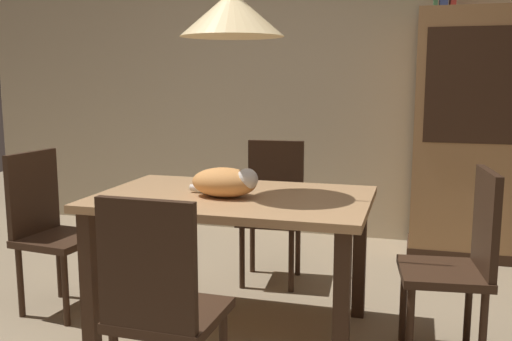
{
  "coord_description": "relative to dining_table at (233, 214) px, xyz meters",
  "views": [
    {
      "loc": [
        0.79,
        -2.19,
        1.35
      ],
      "look_at": [
        -0.04,
        0.75,
        0.85
      ],
      "focal_mm": 39.98,
      "sensor_mm": 36.0,
      "label": 1
    }
  ],
  "objects": [
    {
      "name": "back_wall",
      "position": [
        0.11,
        2.1,
        0.8
      ],
      "size": [
        6.4,
        0.1,
        2.9
      ],
      "primitive_type": "cube",
      "color": "beige",
      "rests_on": "ground"
    },
    {
      "name": "dining_table",
      "position": [
        0.0,
        0.0,
        0.0
      ],
      "size": [
        1.4,
        0.9,
        0.75
      ],
      "color": "tan",
      "rests_on": "ground"
    },
    {
      "name": "chair_left_side",
      "position": [
        -1.13,
        0.01,
        -0.14
      ],
      "size": [
        0.44,
        0.44,
        0.93
      ],
      "color": "#382316",
      "rests_on": "ground"
    },
    {
      "name": "chair_right_side",
      "position": [
        1.13,
        0.01,
        -0.14
      ],
      "size": [
        0.44,
        0.44,
        0.93
      ],
      "color": "#382316",
      "rests_on": "ground"
    },
    {
      "name": "chair_near_front",
      "position": [
        -0.0,
        -0.88,
        -0.14
      ],
      "size": [
        0.41,
        0.41,
        0.93
      ],
      "color": "#382316",
      "rests_on": "ground"
    },
    {
      "name": "chair_far_back",
      "position": [
        -0.01,
        0.88,
        -0.14
      ],
      "size": [
        0.43,
        0.43,
        0.93
      ],
      "color": "#382316",
      "rests_on": "ground"
    },
    {
      "name": "cat_sleeping",
      "position": [
        -0.02,
        -0.06,
        0.18
      ],
      "size": [
        0.39,
        0.23,
        0.16
      ],
      "color": "#E59951",
      "rests_on": "dining_table"
    },
    {
      "name": "pendant_lamp",
      "position": [
        -0.0,
        0.0,
        1.01
      ],
      "size": [
        0.52,
        0.52,
        1.3
      ],
      "color": "beige"
    },
    {
      "name": "hutch_bookcase",
      "position": [
        1.43,
        1.77,
        0.24
      ],
      "size": [
        1.12,
        0.45,
        1.85
      ],
      "color": "#A87A4C",
      "rests_on": "ground"
    }
  ]
}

